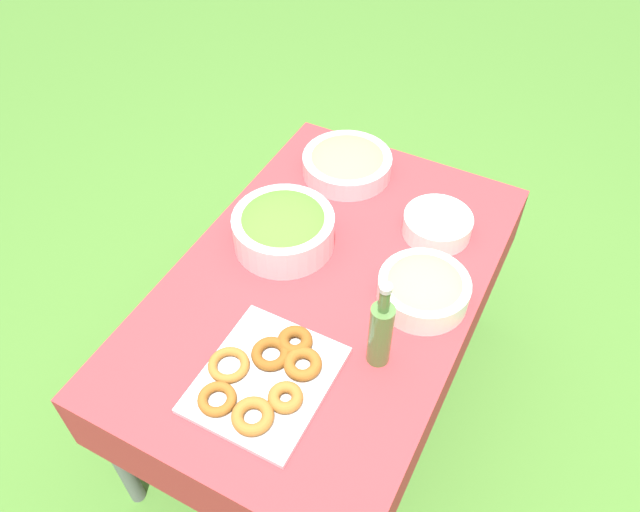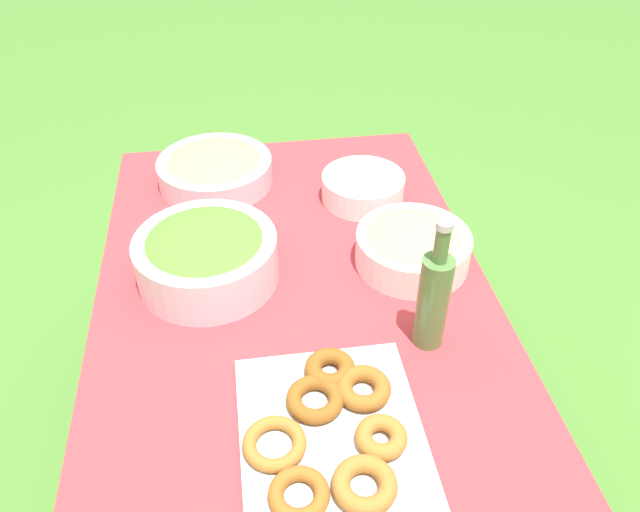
# 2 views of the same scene
# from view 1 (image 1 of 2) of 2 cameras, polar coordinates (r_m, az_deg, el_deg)

# --- Properties ---
(ground_plane) EXTENTS (14.00, 14.00, 0.00)m
(ground_plane) POSITION_cam_1_polar(r_m,az_deg,el_deg) (2.49, 0.40, -12.63)
(ground_plane) COLOR #477A2D
(picnic_table) EXTENTS (1.41, 0.90, 0.69)m
(picnic_table) POSITION_cam_1_polar(r_m,az_deg,el_deg) (1.99, 0.49, -3.89)
(picnic_table) COLOR #B73338
(picnic_table) RESTS_ON ground_plane
(salad_bowl) EXTENTS (0.33, 0.33, 0.13)m
(salad_bowl) POSITION_cam_1_polar(r_m,az_deg,el_deg) (1.99, -3.36, 2.63)
(salad_bowl) COLOR silver
(salad_bowl) RESTS_ON picnic_table
(pasta_bowl) EXTENTS (0.27, 0.27, 0.10)m
(pasta_bowl) POSITION_cam_1_polar(r_m,az_deg,el_deg) (1.86, 9.46, -2.93)
(pasta_bowl) COLOR white
(pasta_bowl) RESTS_ON picnic_table
(donut_platter) EXTENTS (0.39, 0.35, 0.05)m
(donut_platter) POSITION_cam_1_polar(r_m,az_deg,el_deg) (1.70, -4.99, -10.97)
(donut_platter) COLOR silver
(donut_platter) RESTS_ON picnic_table
(plate_stack) EXTENTS (0.23, 0.23, 0.07)m
(plate_stack) POSITION_cam_1_polar(r_m,az_deg,el_deg) (2.08, 10.68, 2.83)
(plate_stack) COLOR white
(plate_stack) RESTS_ON picnic_table
(olive_oil_bottle) EXTENTS (0.06, 0.06, 0.31)m
(olive_oil_bottle) POSITION_cam_1_polar(r_m,az_deg,el_deg) (1.66, 5.56, -6.93)
(olive_oil_bottle) COLOR #4C7238
(olive_oil_bottle) RESTS_ON picnic_table
(bread_bowl) EXTENTS (0.32, 0.32, 0.09)m
(bread_bowl) POSITION_cam_1_polar(r_m,az_deg,el_deg) (2.27, 2.50, 8.53)
(bread_bowl) COLOR silver
(bread_bowl) RESTS_ON picnic_table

